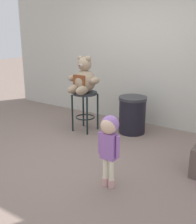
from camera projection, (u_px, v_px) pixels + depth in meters
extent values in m
plane|color=#7D685E|center=(80.00, 157.00, 4.01)|extent=(24.00, 24.00, 0.00)
cube|color=beige|center=(145.00, 43.00, 5.22)|extent=(6.50, 0.30, 3.05)
cylinder|color=#25292E|center=(85.00, 93.00, 4.89)|extent=(0.43, 0.43, 0.04)
cylinder|color=black|center=(72.00, 113.00, 4.95)|extent=(0.03, 0.03, 0.67)
cylinder|color=black|center=(87.00, 116.00, 4.77)|extent=(0.03, 0.03, 0.67)
cylinder|color=black|center=(83.00, 109.00, 5.21)|extent=(0.03, 0.03, 0.67)
cylinder|color=black|center=(98.00, 112.00, 5.03)|extent=(0.03, 0.03, 0.67)
torus|color=black|center=(85.00, 117.00, 5.02)|extent=(0.35, 0.35, 0.02)
sphere|color=gray|center=(85.00, 81.00, 4.83)|extent=(0.39, 0.39, 0.39)
cube|color=brown|center=(79.00, 82.00, 4.69)|extent=(0.24, 0.03, 0.23)
sphere|color=gray|center=(84.00, 64.00, 4.74)|extent=(0.24, 0.24, 0.24)
ellipsoid|color=gray|center=(81.00, 65.00, 4.66)|extent=(0.10, 0.08, 0.07)
sphere|color=black|center=(80.00, 65.00, 4.64)|extent=(0.03, 0.03, 0.03)
sphere|color=gray|center=(80.00, 58.00, 4.76)|extent=(0.10, 0.10, 0.10)
sphere|color=gray|center=(88.00, 59.00, 4.67)|extent=(0.10, 0.10, 0.10)
ellipsoid|color=gray|center=(73.00, 78.00, 4.92)|extent=(0.14, 0.22, 0.12)
ellipsoid|color=gray|center=(95.00, 81.00, 4.66)|extent=(0.14, 0.22, 0.12)
ellipsoid|color=gray|center=(74.00, 89.00, 4.76)|extent=(0.13, 0.33, 0.16)
ellipsoid|color=gray|center=(82.00, 90.00, 4.66)|extent=(0.13, 0.33, 0.16)
cylinder|color=#D19C99|center=(105.00, 181.00, 3.29)|extent=(0.07, 0.07, 0.10)
cylinder|color=beige|center=(105.00, 168.00, 3.23)|extent=(0.05, 0.05, 0.26)
cylinder|color=#D19C99|center=(111.00, 183.00, 3.24)|extent=(0.07, 0.07, 0.10)
cylinder|color=beige|center=(112.00, 170.00, 3.19)|extent=(0.05, 0.05, 0.26)
cube|color=#945FB2|center=(109.00, 146.00, 3.13)|extent=(0.18, 0.10, 0.31)
cylinder|color=#945FB2|center=(100.00, 143.00, 3.19)|extent=(0.04, 0.04, 0.26)
cylinder|color=#945FB2|center=(118.00, 147.00, 3.06)|extent=(0.04, 0.04, 0.26)
sphere|color=#D8B293|center=(109.00, 126.00, 3.06)|extent=(0.19, 0.19, 0.19)
sphere|color=#9366B0|center=(110.00, 124.00, 3.07)|extent=(0.20, 0.20, 0.20)
cylinder|color=black|center=(132.00, 116.00, 4.90)|extent=(0.47, 0.47, 0.60)
cylinder|color=#2D2D33|center=(133.00, 98.00, 4.80)|extent=(0.49, 0.49, 0.05)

